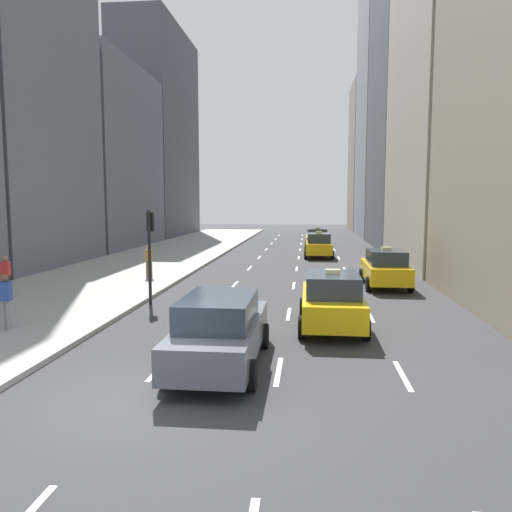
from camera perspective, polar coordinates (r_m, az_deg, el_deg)
The scene contains 14 objects.
ground_plane at distance 10.46m, azimuth -13.06°, elevation -15.84°, with size 160.00×160.00×0.00m, color #333335.
sidewalk_left at distance 37.77m, azimuth -9.79°, elevation 0.25°, with size 8.00×66.00×0.15m, color #9E9E99.
lane_markings at distance 32.39m, azimuth 4.80°, elevation -0.77°, with size 5.72×56.00×0.01m.
building_row_left at distance 41.52m, azimuth -19.37°, elevation 15.38°, with size 6.00×56.05×26.74m.
building_row_right at distance 44.35m, azimuth 18.19°, elevation 18.55°, with size 6.00×65.59×31.47m.
taxi_lead at distance 42.09m, azimuth 7.00°, elevation 1.99°, with size 2.02×4.40×1.87m.
taxi_second at distance 35.67m, azimuth 7.18°, elevation 1.25°, with size 2.02×4.40×1.87m.
taxi_third at distance 15.64m, azimuth 8.67°, elevation -5.01°, with size 2.02×4.40×1.87m.
taxi_fourth at distance 23.73m, azimuth 14.55°, elevation -1.34°, with size 2.02×4.40×1.87m.
sedan_black_near at distance 11.94m, azimuth -4.11°, elevation -8.43°, with size 2.02×4.99×1.73m.
pedestrian_near_curb at distance 16.47m, azimuth -26.76°, elevation -4.38°, with size 0.36×0.22×1.65m.
pedestrian_mid_block at distance 22.05m, azimuth -26.72°, elevation -1.87°, with size 0.36×0.22×1.65m.
pedestrian_far_walking at distance 25.42m, azimuth -12.14°, elevation -0.37°, with size 0.36×0.22×1.65m.
traffic_light_pole at distance 19.41m, azimuth -12.03°, elevation 1.64°, with size 0.24×0.42×3.60m.
Camera 1 is at (3.24, -9.15, 3.88)m, focal length 35.00 mm.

